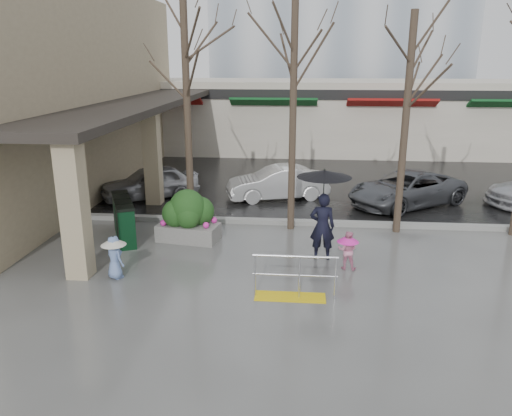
% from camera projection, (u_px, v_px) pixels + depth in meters
% --- Properties ---
extents(ground, '(120.00, 120.00, 0.00)m').
position_uv_depth(ground, '(240.00, 273.00, 12.55)').
color(ground, '#51514F').
rests_on(ground, ground).
extents(street_asphalt, '(120.00, 36.00, 0.01)m').
position_uv_depth(street_asphalt, '(279.00, 139.00, 33.54)').
color(street_asphalt, black).
rests_on(street_asphalt, ground).
extents(curb, '(120.00, 0.30, 0.15)m').
position_uv_depth(curb, '(254.00, 221.00, 16.35)').
color(curb, gray).
rests_on(curb, ground).
extents(near_building, '(6.00, 18.00, 8.00)m').
position_uv_depth(near_building, '(38.00, 90.00, 19.81)').
color(near_building, tan).
rests_on(near_building, ground).
extents(canopy_slab, '(2.80, 18.00, 0.25)m').
position_uv_depth(canopy_slab, '(142.00, 100.00, 19.55)').
color(canopy_slab, '#2D2823').
rests_on(canopy_slab, pillar_front).
extents(pillar_front, '(0.55, 0.55, 3.50)m').
position_uv_depth(pillar_front, '(74.00, 209.00, 11.91)').
color(pillar_front, tan).
rests_on(pillar_front, ground).
extents(pillar_back, '(0.55, 0.55, 3.50)m').
position_uv_depth(pillar_back, '(153.00, 157.00, 18.11)').
color(pillar_back, tan).
rests_on(pillar_back, ground).
extents(storefront_row, '(34.00, 6.74, 4.00)m').
position_uv_depth(storefront_row, '(311.00, 115.00, 28.94)').
color(storefront_row, beige).
rests_on(storefront_row, ground).
extents(handrail, '(1.90, 0.50, 1.03)m').
position_uv_depth(handrail, '(293.00, 282.00, 11.19)').
color(handrail, yellow).
rests_on(handrail, ground).
extents(tree_west, '(3.20, 3.20, 6.80)m').
position_uv_depth(tree_west, '(185.00, 62.00, 14.70)').
color(tree_west, '#382B21').
rests_on(tree_west, ground).
extents(tree_midwest, '(3.20, 3.20, 7.00)m').
position_uv_depth(tree_midwest, '(294.00, 57.00, 14.38)').
color(tree_midwest, '#382B21').
rests_on(tree_midwest, ground).
extents(tree_mideast, '(3.20, 3.20, 6.50)m').
position_uv_depth(tree_mideast, '(410.00, 71.00, 14.20)').
color(tree_mideast, '#382B21').
rests_on(tree_mideast, ground).
extents(woman, '(1.43, 1.43, 2.48)m').
position_uv_depth(woman, '(323.00, 205.00, 13.07)').
color(woman, black).
rests_on(woman, ground).
extents(child_pink, '(0.56, 0.56, 1.01)m').
position_uv_depth(child_pink, '(348.00, 247.00, 12.68)').
color(child_pink, pink).
rests_on(child_pink, ground).
extents(child_blue, '(0.63, 0.62, 1.09)m').
position_uv_depth(child_blue, '(114.00, 253.00, 12.12)').
color(child_blue, '#6D89C2').
rests_on(child_blue, ground).
extents(planter, '(1.90, 1.17, 1.55)m').
position_uv_depth(planter, '(188.00, 216.00, 14.65)').
color(planter, slate).
rests_on(planter, ground).
extents(news_boxes, '(1.36, 2.20, 1.22)m').
position_uv_depth(news_boxes, '(124.00, 219.00, 14.84)').
color(news_boxes, '#0B341A').
rests_on(news_boxes, ground).
extents(car_a, '(3.94, 3.17, 1.26)m').
position_uv_depth(car_a, '(150.00, 182.00, 19.13)').
color(car_a, '#A0A1A5').
rests_on(car_a, ground).
extents(car_b, '(4.05, 2.39, 1.26)m').
position_uv_depth(car_b, '(278.00, 183.00, 19.04)').
color(car_b, silver).
rests_on(car_b, ground).
extents(car_c, '(4.93, 4.28, 1.26)m').
position_uv_depth(car_c, '(407.00, 189.00, 18.18)').
color(car_c, '#4F5155').
rests_on(car_c, ground).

